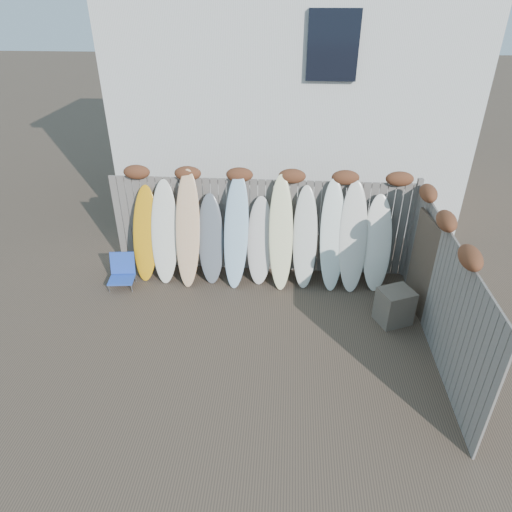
# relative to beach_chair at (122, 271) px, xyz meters

# --- Properties ---
(ground) EXTENTS (80.00, 80.00, 0.00)m
(ground) POSITION_rel_beach_chair_xyz_m (2.71, -1.60, -0.30)
(ground) COLOR #493A2D
(back_fence) EXTENTS (6.05, 0.28, 2.24)m
(back_fence) POSITION_rel_beach_chair_xyz_m (2.77, 0.79, 0.89)
(back_fence) COLOR slate
(back_fence) RESTS_ON ground
(right_fence) EXTENTS (0.28, 4.40, 2.24)m
(right_fence) POSITION_rel_beach_chair_xyz_m (5.70, -1.35, 0.84)
(right_fence) COLOR slate
(right_fence) RESTS_ON ground
(house) EXTENTS (8.50, 5.50, 6.33)m
(house) POSITION_rel_beach_chair_xyz_m (3.21, 4.90, 2.90)
(house) COLOR silver
(house) RESTS_ON ground
(beach_chair) EXTENTS (0.53, 0.56, 0.64)m
(beach_chair) POSITION_rel_beach_chair_xyz_m (0.00, 0.00, 0.00)
(beach_chair) COLOR blue
(beach_chair) RESTS_ON ground
(wooden_crate) EXTENTS (0.70, 0.65, 0.65)m
(wooden_crate) POSITION_rel_beach_chair_xyz_m (5.19, -0.82, 0.03)
(wooden_crate) COLOR brown
(wooden_crate) RESTS_ON ground
(lattice_panel) EXTENTS (0.19, 1.22, 1.84)m
(lattice_panel) POSITION_rel_beach_chair_xyz_m (5.68, -0.51, 0.62)
(lattice_panel) COLOR brown
(lattice_panel) RESTS_ON ground
(surfboard_0) EXTENTS (0.58, 0.72, 1.88)m
(surfboard_0) POSITION_rel_beach_chair_xyz_m (0.43, 0.41, 0.64)
(surfboard_0) COLOR orange
(surfboard_0) RESTS_ON ground
(surfboard_1) EXTENTS (0.54, 0.71, 2.01)m
(surfboard_1) POSITION_rel_beach_chair_xyz_m (0.84, 0.38, 0.70)
(surfboard_1) COLOR silver
(surfboard_1) RESTS_ON ground
(surfboard_2) EXTENTS (0.50, 0.80, 2.23)m
(surfboard_2) POSITION_rel_beach_chair_xyz_m (1.32, 0.32, 0.82)
(surfboard_2) COLOR #FFE093
(surfboard_2) RESTS_ON ground
(surfboard_3) EXTENTS (0.56, 0.68, 1.75)m
(surfboard_3) POSITION_rel_beach_chair_xyz_m (1.75, 0.40, 0.58)
(surfboard_3) COLOR slate
(surfboard_3) RESTS_ON ground
(surfboard_4) EXTENTS (0.55, 0.81, 2.19)m
(surfboard_4) POSITION_rel_beach_chair_xyz_m (2.27, 0.33, 0.80)
(surfboard_4) COLOR #A5CBE5
(surfboard_4) RESTS_ON ground
(surfboard_5) EXTENTS (0.52, 0.63, 1.71)m
(surfboard_5) POSITION_rel_beach_chair_xyz_m (2.72, 0.43, 0.56)
(surfboard_5) COLOR silver
(surfboard_5) RESTS_ON ground
(surfboard_6) EXTENTS (0.52, 0.80, 2.17)m
(surfboard_6) POSITION_rel_beach_chair_xyz_m (3.13, 0.34, 0.79)
(surfboard_6) COLOR #F9F6B5
(surfboard_6) RESTS_ON ground
(surfboard_7) EXTENTS (0.49, 0.71, 1.96)m
(surfboard_7) POSITION_rel_beach_chair_xyz_m (3.60, 0.40, 0.68)
(surfboard_7) COLOR silver
(surfboard_7) RESTS_ON ground
(surfboard_8) EXTENTS (0.52, 0.77, 2.11)m
(surfboard_8) POSITION_rel_beach_chair_xyz_m (4.12, 0.37, 0.76)
(surfboard_8) COLOR white
(surfboard_8) RESTS_ON ground
(surfboard_9) EXTENTS (0.56, 0.76, 2.09)m
(surfboard_9) POSITION_rel_beach_chair_xyz_m (4.52, 0.36, 0.75)
(surfboard_9) COLOR silver
(surfboard_9) RESTS_ON ground
(surfboard_10) EXTENTS (0.56, 0.67, 1.84)m
(surfboard_10) POSITION_rel_beach_chair_xyz_m (4.99, 0.38, 0.62)
(surfboard_10) COLOR white
(surfboard_10) RESTS_ON ground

